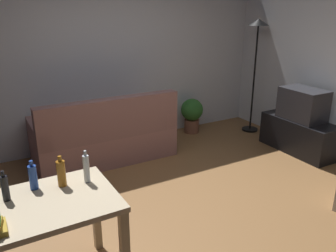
% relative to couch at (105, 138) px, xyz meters
% --- Properties ---
extents(ground_plane, '(5.20, 4.40, 0.02)m').
position_rel_couch_xyz_m(ground_plane, '(0.26, -1.59, -0.32)').
color(ground_plane, olive).
extents(wall_rear, '(5.20, 0.10, 2.70)m').
position_rel_couch_xyz_m(wall_rear, '(0.26, 0.61, 1.04)').
color(wall_rear, silver).
rests_on(wall_rear, ground_plane).
extents(couch, '(1.84, 0.84, 0.92)m').
position_rel_couch_xyz_m(couch, '(0.00, 0.00, 0.00)').
color(couch, '#996B66').
rests_on(couch, ground_plane).
extents(tv_stand, '(0.44, 1.10, 0.48)m').
position_rel_couch_xyz_m(tv_stand, '(2.51, -1.09, -0.07)').
color(tv_stand, black).
rests_on(tv_stand, ground_plane).
extents(tv, '(0.41, 0.60, 0.44)m').
position_rel_couch_xyz_m(tv, '(2.52, -1.09, 0.39)').
color(tv, '#2D2D33').
rests_on(tv, tv_stand).
extents(torchiere_lamp, '(0.32, 0.32, 1.81)m').
position_rel_couch_xyz_m(torchiere_lamp, '(2.51, -0.09, 1.11)').
color(torchiere_lamp, black).
rests_on(torchiere_lamp, ground_plane).
extents(desk, '(1.21, 0.71, 0.76)m').
position_rel_couch_xyz_m(desk, '(-1.25, -2.05, 0.34)').
color(desk, '#C6B28E').
rests_on(desk, ground_plane).
extents(potted_plant, '(0.36, 0.36, 0.57)m').
position_rel_couch_xyz_m(potted_plant, '(1.60, 0.31, 0.02)').
color(potted_plant, brown).
rests_on(potted_plant, ground_plane).
extents(bottle_dark, '(0.05, 0.05, 0.22)m').
position_rel_couch_xyz_m(bottle_dark, '(-1.35, -1.90, 0.55)').
color(bottle_dark, black).
rests_on(bottle_dark, desk).
extents(bottle_blue, '(0.06, 0.06, 0.22)m').
position_rel_couch_xyz_m(bottle_blue, '(-1.16, -1.83, 0.55)').
color(bottle_blue, '#2347A3').
rests_on(bottle_blue, desk).
extents(bottle_amber, '(0.06, 0.06, 0.24)m').
position_rel_couch_xyz_m(bottle_amber, '(-0.97, -1.88, 0.56)').
color(bottle_amber, '#9E6019').
rests_on(bottle_amber, desk).
extents(bottle_clear, '(0.05, 0.05, 0.25)m').
position_rel_couch_xyz_m(bottle_clear, '(-0.79, -1.91, 0.56)').
color(bottle_clear, silver).
rests_on(bottle_clear, desk).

